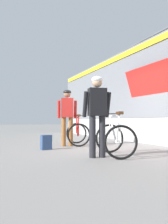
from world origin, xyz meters
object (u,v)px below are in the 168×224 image
object	(u,v)px
cyclist_near_in_dark	(97,109)
water_bottle_near_the_bikes	(92,144)
bicycle_near_white	(115,138)
cyclist_far_in_red	(67,112)
backpack_on_platform	(46,142)
bicycle_far_red	(78,133)

from	to	relation	value
cyclist_near_in_dark	water_bottle_near_the_bikes	size ratio (longest dim) A/B	8.31
water_bottle_near_the_bikes	bicycle_near_white	bearing A→B (deg)	-97.76
cyclist_far_in_red	water_bottle_near_the_bikes	distance (m)	1.26
water_bottle_near_the_bikes	backpack_on_platform	bearing A→B (deg)	178.55
bicycle_near_white	bicycle_far_red	distance (m)	2.50
bicycle_near_white	bicycle_far_red	xyz separation A→B (m)	(0.10, 2.50, 0.00)
bicycle_near_white	water_bottle_near_the_bikes	size ratio (longest dim) A/B	5.80
cyclist_far_in_red	water_bottle_near_the_bikes	world-z (taller)	cyclist_far_in_red
bicycle_far_red	water_bottle_near_the_bikes	distance (m)	0.87
bicycle_near_white	bicycle_far_red	size ratio (longest dim) A/B	1.00
backpack_on_platform	water_bottle_near_the_bikes	xyz separation A→B (m)	(1.37, -0.03, -0.09)
cyclist_near_in_dark	bicycle_near_white	xyz separation A→B (m)	(0.46, 0.03, -0.65)
cyclist_far_in_red	bicycle_far_red	bearing A→B (deg)	22.66
cyclist_near_in_dark	bicycle_far_red	bearing A→B (deg)	77.54
bicycle_far_red	bicycle_near_white	bearing A→B (deg)	-92.30
cyclist_far_in_red	bicycle_far_red	distance (m)	0.80
cyclist_near_in_dark	cyclist_far_in_red	bearing A→B (deg)	86.68
backpack_on_platform	bicycle_near_white	bearing A→B (deg)	-62.96
cyclist_near_in_dark	backpack_on_platform	size ratio (longest dim) A/B	4.40
bicycle_far_red	water_bottle_near_the_bikes	xyz separation A→B (m)	(0.13, -0.81, -0.30)
backpack_on_platform	cyclist_far_in_red	bearing A→B (deg)	29.60
bicycle_far_red	backpack_on_platform	xyz separation A→B (m)	(-1.24, -0.77, -0.20)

